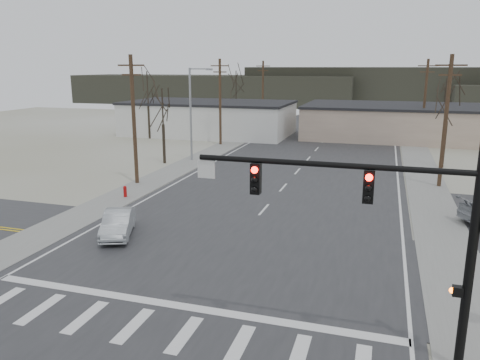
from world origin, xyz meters
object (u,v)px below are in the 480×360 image
Objects in this scene: traffic_signal_mast at (405,220)px; sedan_crossing at (118,223)px; car_far_a at (370,126)px; fire_hydrant at (125,191)px; car_far_b at (317,114)px.

sedan_crossing is (-14.40, 7.25, -3.95)m from traffic_signal_mast.
fire_hydrant is at bearing 64.94° from car_far_a.
car_far_b reaches higher than car_far_a.
car_far_a is (-2.83, 56.58, -3.94)m from traffic_signal_mast.
sedan_crossing is at bearing -109.33° from car_far_b.
fire_hydrant is 7.88m from sedan_crossing.
car_far_a reaches higher than sedan_crossing.
car_far_a is 17.00m from car_far_b.
fire_hydrant is 56.68m from car_far_b.
car_far_b is at bearing 99.99° from traffic_signal_mast.
traffic_signal_mast is 16.60m from sedan_crossing.
fire_hydrant is 45.04m from car_far_a.
car_far_a is at bearing 92.86° from traffic_signal_mast.
sedan_crossing reaches higher than fire_hydrant.
car_far_b is (-12.43, 70.60, -3.89)m from traffic_signal_mast.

